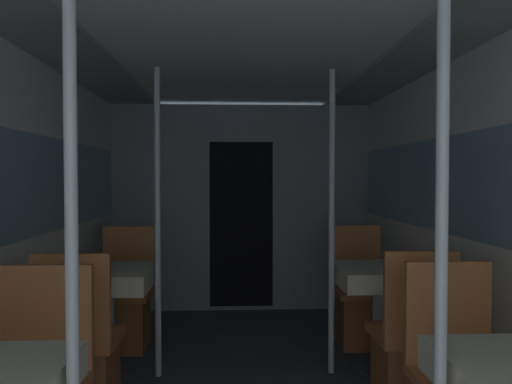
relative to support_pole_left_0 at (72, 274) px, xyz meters
The scene contains 14 objects.
wall_left 1.35m from the support_pole_left_0, 122.58° to the left, with size 0.05×6.41×2.09m.
wall_right 2.23m from the support_pole_left_0, 30.79° to the left, with size 0.05×6.41×2.09m.
ceiling_panel 1.68m from the support_pole_left_0, 62.55° to the left, with size 2.65×6.41×0.07m.
bulkhead_far 3.55m from the support_pole_left_0, 80.38° to the left, with size 2.59×0.09×2.09m.
support_pole_left_0 is the anchor object (origin of this frame).
dining_table_left_1 1.88m from the support_pole_left_0, 100.91° to the left, with size 0.61×0.61×0.74m.
chair_left_near_1 1.48m from the support_pole_left_0, 105.75° to the left, with size 0.41×0.41×0.95m.
chair_left_far_1 2.50m from the support_pole_left_0, 98.33° to the left, with size 0.41×0.41×0.95m.
support_pole_left_1 1.80m from the support_pole_left_0, 90.00° to the left, with size 0.04×0.04×2.09m.
support_pole_right_0 1.19m from the support_pole_left_0, ahead, with size 0.04×0.04×2.09m.
dining_table_right_1 2.40m from the support_pole_left_0, 49.54° to the left, with size 0.61×0.61×0.74m.
chair_right_near_1 2.10m from the support_pole_left_0, 38.70° to the left, with size 0.41×0.41×0.95m.
chair_right_far_1 2.92m from the support_pole_left_0, 57.07° to the left, with size 0.41×0.41×0.95m.
support_pole_right_1 2.15m from the support_pole_left_0, 56.57° to the left, with size 0.04×0.04×2.09m.
Camera 1 is at (-0.09, -0.92, 1.35)m, focal length 35.00 mm.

